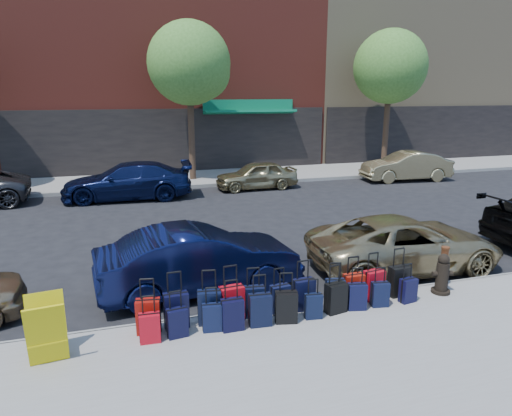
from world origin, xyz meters
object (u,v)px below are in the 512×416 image
object	(u,v)px
tree_right	(392,69)
car_near_1	(200,260)
suitcase_front_5	(280,299)
fire_hydrant	(442,275)
bollard	(443,267)
car_far_3	(406,166)
car_near_2	(405,243)
car_far_2	(256,175)
car_far_1	(127,181)
tree_center	(192,66)
display_rack	(47,330)

from	to	relation	value
tree_right	car_near_1	xyz separation A→B (m)	(-12.44, -12.55, -4.69)
suitcase_front_5	fire_hydrant	bearing A→B (deg)	-9.78
tree_right	bollard	bearing A→B (deg)	-117.75
suitcase_front_5	car_near_1	distance (m)	2.15
bollard	car_near_1	bearing A→B (deg)	161.43
bollard	car_far_3	distance (m)	13.47
car_near_2	car_far_2	distance (m)	10.24
fire_hydrant	car_far_3	distance (m)	13.73
fire_hydrant	car_far_1	xyz separation A→B (m)	(-6.09, 11.50, 0.20)
fire_hydrant	car_near_2	xyz separation A→B (m)	(0.25, 1.72, 0.11)
car_near_1	car_far_2	xyz separation A→B (m)	(4.28, 10.07, -0.10)
car_far_2	tree_center	bearing A→B (deg)	-138.14
tree_right	car_far_1	world-z (taller)	tree_right
car_far_2	car_far_3	xyz separation A→B (m)	(7.61, -0.19, 0.09)
fire_hydrant	car_far_1	size ratio (longest dim) A/B	0.17
suitcase_front_5	bollard	bearing A→B (deg)	-6.66
car_near_2	car_far_1	size ratio (longest dim) A/B	0.92
fire_hydrant	display_rack	distance (m)	7.57
fire_hydrant	bollard	bearing A→B (deg)	59.39
bollard	display_rack	distance (m)	7.75
tree_right	fire_hydrant	bearing A→B (deg)	-117.98
tree_center	tree_right	size ratio (longest dim) A/B	1.00
tree_right	car_near_2	xyz separation A→B (m)	(-7.40, -12.69, -4.75)
display_rack	car_far_2	distance (m)	14.16
bollard	car_near_1	xyz separation A→B (m)	(-4.96, 1.67, 0.09)
suitcase_front_5	car_far_3	xyz separation A→B (m)	(10.64, 11.61, 0.28)
car_near_1	tree_center	bearing A→B (deg)	-15.09
display_rack	car_near_1	size ratio (longest dim) A/B	0.24
bollard	car_near_2	world-z (taller)	car_near_2
tree_right	car_far_2	size ratio (longest dim) A/B	1.99
display_rack	car_far_2	size ratio (longest dim) A/B	0.28
tree_right	car_far_2	world-z (taller)	tree_right
display_rack	car_near_2	world-z (taller)	car_near_2
tree_right	car_far_1	size ratio (longest dim) A/B	1.42
suitcase_front_5	bollard	world-z (taller)	bollard
car_near_1	car_far_2	size ratio (longest dim) A/B	1.20
fire_hydrant	bollard	xyz separation A→B (m)	(0.18, 0.20, 0.08)
suitcase_front_5	car_near_2	xyz separation A→B (m)	(3.79, 1.58, 0.23)
suitcase_front_5	car_far_3	distance (m)	15.75
car_near_2	car_far_1	xyz separation A→B (m)	(-6.34, 9.78, 0.09)
tree_right	fire_hydrant	distance (m)	17.03
suitcase_front_5	fire_hydrant	size ratio (longest dim) A/B	1.03
fire_hydrant	car_far_2	distance (m)	11.94
car_near_1	car_far_2	world-z (taller)	car_near_1
car_near_1	car_far_1	size ratio (longest dim) A/B	0.85
car_near_2	tree_center	bearing A→B (deg)	15.74
tree_center	car_far_1	distance (m)	6.39
tree_right	car_near_1	size ratio (longest dim) A/B	1.66
car_near_2	car_far_3	distance (m)	12.15
bollard	car_far_3	xyz separation A→B (m)	(6.93, 11.55, 0.08)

